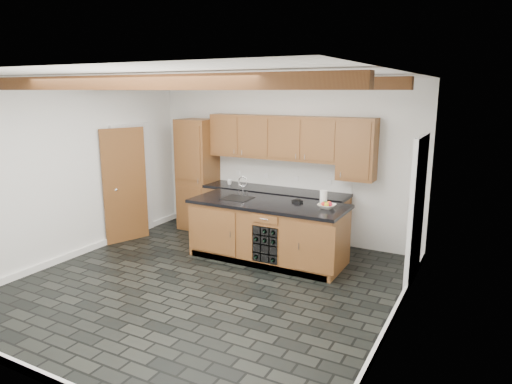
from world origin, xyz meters
TOP-DOWN VIEW (x-y plane):
  - ground at (0.00, 0.00)m, footprint 5.00×5.00m
  - room_shell at (-0.09, 0.53)m, footprint 5.01×5.00m
  - back_cabinetry at (-0.38, 2.24)m, footprint 3.65×0.62m
  - island at (0.31, 1.28)m, footprint 2.48×0.96m
  - faucet at (-0.25, 1.33)m, footprint 0.45×0.40m
  - kitchen_scale at (0.71, 1.50)m, footprint 0.18×0.12m
  - fruit_bowl at (1.23, 1.37)m, footprint 0.28×0.28m
  - fruit_cluster at (1.23, 1.37)m, footprint 0.16×0.17m
  - paper_towel at (1.11, 1.54)m, footprint 0.11×0.11m
  - mug at (-0.94, 2.18)m, footprint 0.13×0.13m

SIDE VIEW (x-z plane):
  - ground at x=0.00m, z-range 0.00..0.00m
  - island at x=0.31m, z-range 0.00..0.93m
  - kitchen_scale at x=0.71m, z-range 0.93..0.98m
  - fruit_bowl at x=1.23m, z-range 0.93..0.99m
  - faucet at x=-0.25m, z-range 0.79..1.14m
  - mug at x=-0.94m, z-range 0.93..1.02m
  - back_cabinetry at x=-0.38m, z-range -0.12..2.08m
  - fruit_cluster at x=1.23m, z-range 0.96..1.03m
  - paper_towel at x=1.11m, z-range 0.93..1.15m
  - room_shell at x=-0.09m, z-range -0.97..4.03m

